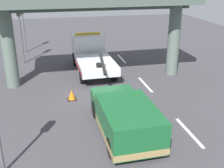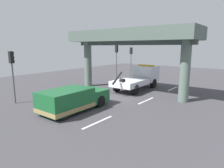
# 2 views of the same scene
# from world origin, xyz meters

# --- Properties ---
(ground_plane) EXTENTS (60.00, 40.00, 0.10)m
(ground_plane) POSITION_xyz_m (0.00, 0.00, -0.05)
(ground_plane) COLOR #423F44
(lane_stripe_west) EXTENTS (2.60, 0.16, 0.01)m
(lane_stripe_west) POSITION_xyz_m (-6.00, -2.86, 0.00)
(lane_stripe_west) COLOR silver
(lane_stripe_west) RESTS_ON ground
(lane_stripe_mid) EXTENTS (2.60, 0.16, 0.01)m
(lane_stripe_mid) POSITION_xyz_m (0.00, -2.86, 0.00)
(lane_stripe_mid) COLOR silver
(lane_stripe_mid) RESTS_ON ground
(lane_stripe_east) EXTENTS (2.60, 0.16, 0.01)m
(lane_stripe_east) POSITION_xyz_m (6.00, -2.86, 0.00)
(lane_stripe_east) COLOR silver
(lane_stripe_east) RESTS_ON ground
(tow_truck_white) EXTENTS (7.27, 2.48, 2.46)m
(tow_truck_white) POSITION_xyz_m (3.91, 0.01, 1.20)
(tow_truck_white) COLOR silver
(tow_truck_white) RESTS_ON ground
(towed_van_green) EXTENTS (5.22, 2.27, 1.58)m
(towed_van_green) POSITION_xyz_m (-5.43, -0.00, 0.78)
(towed_van_green) COLOR #195B2D
(towed_van_green) RESTS_ON ground
(overpass_structure) EXTENTS (3.60, 12.72, 5.98)m
(overpass_structure) POSITION_xyz_m (1.63, 0.00, 5.08)
(overpass_structure) COLOR #596B60
(overpass_structure) RESTS_ON ground
(traffic_light_far) EXTENTS (0.39, 0.32, 4.59)m
(traffic_light_far) POSITION_xyz_m (6.52, 4.97, 3.33)
(traffic_light_far) COLOR #515456
(traffic_light_far) RESTS_ON ground
(traffic_light_mid) EXTENTS (0.39, 0.32, 4.30)m
(traffic_light_mid) POSITION_xyz_m (10.02, 4.97, 3.14)
(traffic_light_mid) COLOR #515456
(traffic_light_mid) RESTS_ON ground
(traffic_cone_orange) EXTENTS (0.48, 0.48, 0.57)m
(traffic_cone_orange) POSITION_xyz_m (-1.23, 1.96, 0.27)
(traffic_cone_orange) COLOR orange
(traffic_cone_orange) RESTS_ON ground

